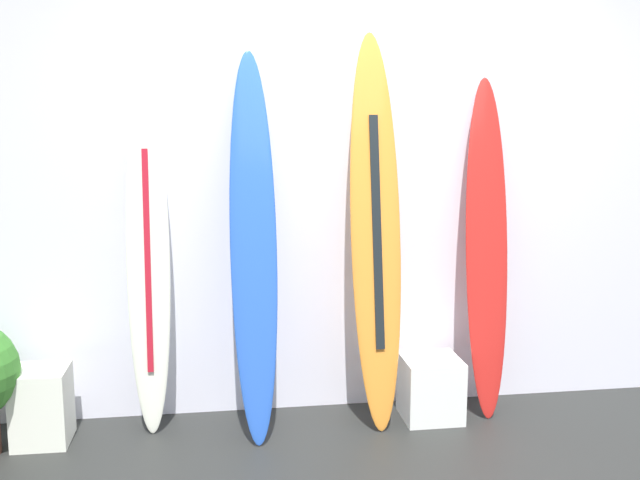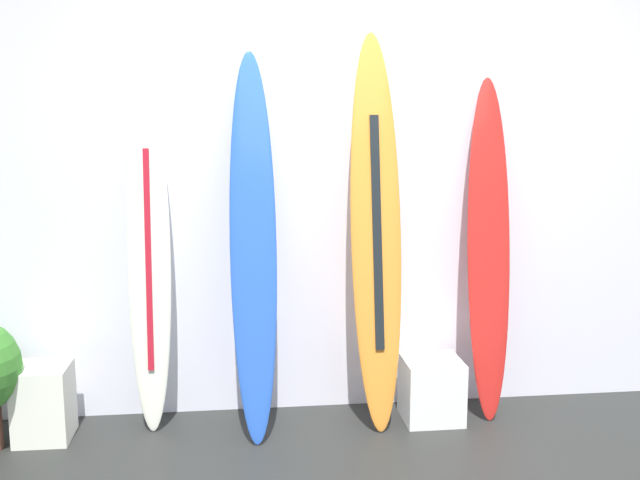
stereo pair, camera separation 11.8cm
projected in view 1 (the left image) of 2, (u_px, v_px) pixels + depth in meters
wall_back at (351, 173)px, 4.36m from camera, size 7.20×0.20×2.80m
surfboard_ivory at (148, 263)px, 4.01m from camera, size 0.24×0.27×1.91m
surfboard_cobalt at (253, 245)px, 3.97m from camera, size 0.26×0.52×2.09m
surfboard_sunset at (376, 234)px, 4.09m from camera, size 0.31×0.43×2.20m
surfboard_crimson at (487, 252)px, 4.25m from camera, size 0.26×0.34×1.96m
display_block_left at (42, 406)px, 3.94m from camera, size 0.29×0.29×0.41m
display_block_center at (431, 388)px, 4.27m from camera, size 0.33×0.33×0.36m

